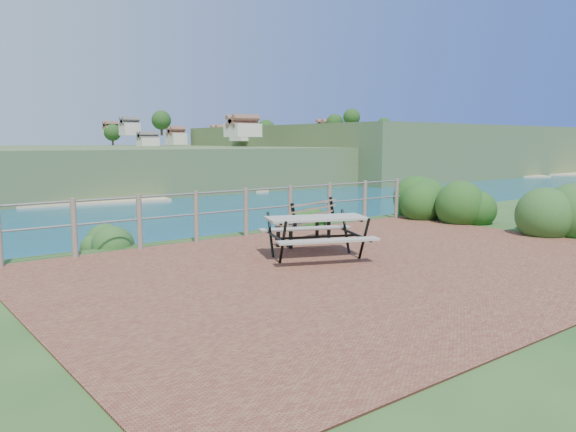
# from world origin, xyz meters

# --- Properties ---
(ground) EXTENTS (10.00, 7.00, 0.12)m
(ground) POSITION_xyz_m (0.00, 0.00, 0.00)
(ground) COLOR brown
(ground) RESTS_ON ground
(safety_railing) EXTENTS (9.40, 0.10, 1.00)m
(safety_railing) POSITION_xyz_m (0.00, 3.35, 0.57)
(safety_railing) COLOR #6B5B4C
(safety_railing) RESTS_ON ground
(distant_bay) EXTENTS (290.00, 232.36, 24.00)m
(distant_bay) POSITION_xyz_m (173.07, 202.61, -1.52)
(distant_bay) COLOR #415A2D
(distant_bay) RESTS_ON ground
(picnic_table) EXTENTS (1.77, 1.33, 0.69)m
(picnic_table) POSITION_xyz_m (-0.28, 0.83, 0.45)
(picnic_table) COLOR gray
(picnic_table) RESTS_ON ground
(park_bench) EXTENTS (1.53, 0.81, 0.84)m
(park_bench) POSITION_xyz_m (0.51, 2.08, 0.55)
(park_bench) COLOR brown
(park_bench) RESTS_ON ground
(shrub_right_front) EXTENTS (1.28, 1.28, 1.83)m
(shrub_right_front) POSITION_xyz_m (5.28, 1.95, 0.00)
(shrub_right_front) COLOR #194114
(shrub_right_front) RESTS_ON ground
(shrub_right_back) EXTENTS (1.30, 1.30, 1.84)m
(shrub_right_back) POSITION_xyz_m (5.25, -0.30, 0.00)
(shrub_right_back) COLOR #1F5422
(shrub_right_back) RESTS_ON ground
(shrub_right_edge) EXTENTS (1.23, 1.23, 1.75)m
(shrub_right_edge) POSITION_xyz_m (5.26, 3.16, 0.00)
(shrub_right_edge) COLOR #194114
(shrub_right_edge) RESTS_ON ground
(shrub_lip_west) EXTENTS (0.87, 0.87, 0.65)m
(shrub_lip_west) POSITION_xyz_m (-2.60, 4.20, 0.00)
(shrub_lip_west) COLOR #1F5422
(shrub_lip_west) RESTS_ON ground
(shrub_lip_east) EXTENTS (0.80, 0.80, 0.55)m
(shrub_lip_east) POSITION_xyz_m (2.27, 4.21, 0.00)
(shrub_lip_east) COLOR #194114
(shrub_lip_east) RESTS_ON ground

